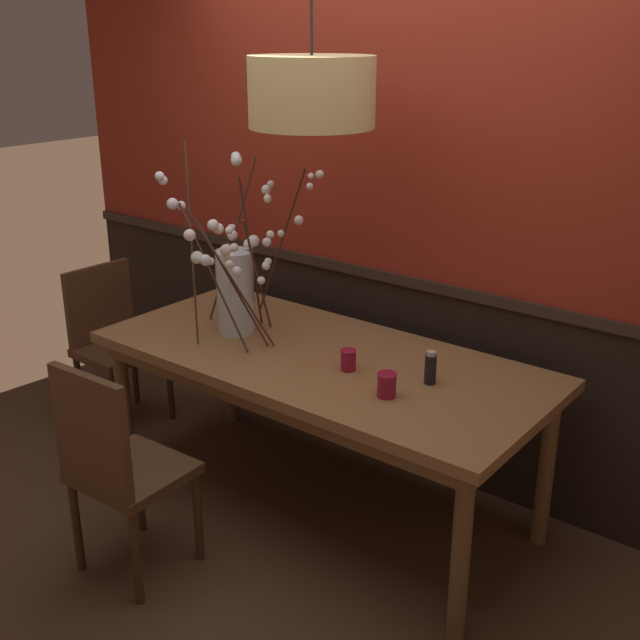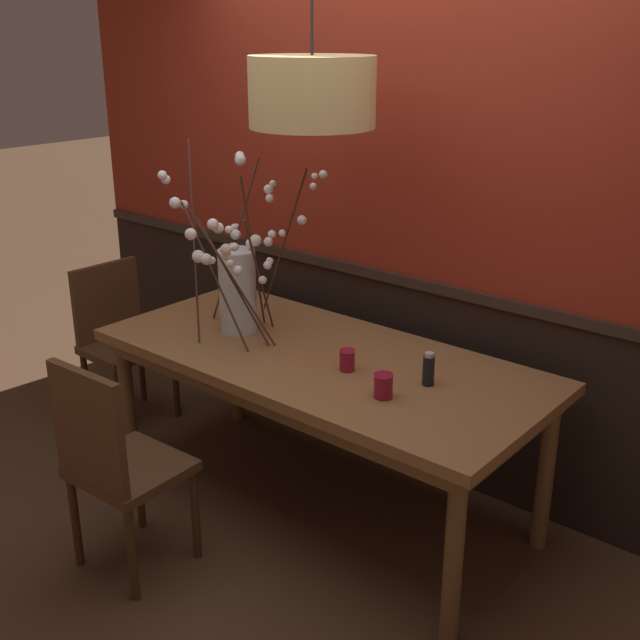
% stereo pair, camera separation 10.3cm
% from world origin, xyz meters
% --- Properties ---
extents(ground_plane, '(24.00, 24.00, 0.00)m').
position_xyz_m(ground_plane, '(0.00, 0.00, 0.00)').
color(ground_plane, '#4C3321').
extents(back_wall, '(4.48, 0.14, 2.82)m').
position_xyz_m(back_wall, '(0.00, 0.64, 1.40)').
color(back_wall, black).
rests_on(back_wall, ground).
extents(dining_table, '(2.06, 0.93, 0.78)m').
position_xyz_m(dining_table, '(0.00, 0.00, 0.70)').
color(dining_table, olive).
rests_on(dining_table, ground).
extents(chair_head_west_end, '(0.40, 0.45, 0.90)m').
position_xyz_m(chair_head_west_end, '(-1.46, -0.02, 0.51)').
color(chair_head_west_end, '#4C301C').
rests_on(chair_head_west_end, ground).
extents(chair_far_side_left, '(0.44, 0.39, 0.90)m').
position_xyz_m(chair_far_side_left, '(-0.34, 0.90, 0.51)').
color(chair_far_side_left, '#4C301C').
rests_on(chair_far_side_left, ground).
extents(chair_near_side_left, '(0.44, 0.42, 0.95)m').
position_xyz_m(chair_near_side_left, '(-0.32, -0.89, 0.52)').
color(chair_near_side_left, '#4C301C').
rests_on(chair_near_side_left, ground).
extents(chair_far_side_right, '(0.45, 0.42, 0.95)m').
position_xyz_m(chair_far_side_right, '(0.35, 0.90, 0.54)').
color(chair_far_side_right, '#4C301C').
rests_on(chair_far_side_right, ground).
extents(vase_with_blossoms, '(0.56, 0.78, 0.89)m').
position_xyz_m(vase_with_blossoms, '(-0.48, -0.03, 1.02)').
color(vase_with_blossoms, silver).
rests_on(vase_with_blossoms, dining_table).
extents(candle_holder_nearer_center, '(0.08, 0.08, 0.10)m').
position_xyz_m(candle_holder_nearer_center, '(0.47, -0.17, 0.83)').
color(candle_holder_nearer_center, maroon).
rests_on(candle_holder_nearer_center, dining_table).
extents(candle_holder_nearer_edge, '(0.07, 0.07, 0.09)m').
position_xyz_m(candle_holder_nearer_edge, '(0.20, -0.06, 0.83)').
color(candle_holder_nearer_edge, maroon).
rests_on(candle_holder_nearer_edge, dining_table).
extents(condiment_bottle, '(0.05, 0.05, 0.14)m').
position_xyz_m(condiment_bottle, '(0.54, 0.04, 0.85)').
color(condiment_bottle, black).
rests_on(condiment_bottle, dining_table).
extents(pendant_lamp, '(0.51, 0.51, 1.06)m').
position_xyz_m(pendant_lamp, '(-0.06, 0.02, 1.90)').
color(pendant_lamp, tan).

